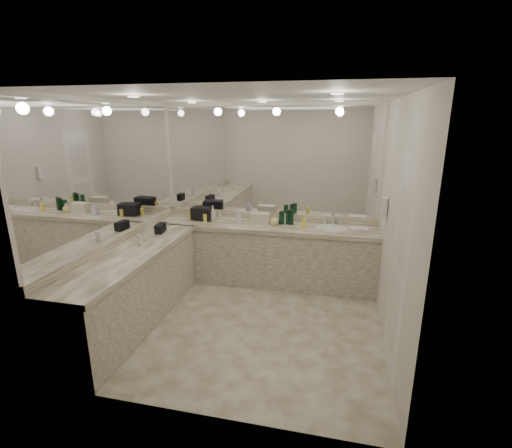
% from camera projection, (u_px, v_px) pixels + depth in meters
% --- Properties ---
extents(floor, '(3.20, 3.20, 0.00)m').
position_uv_depth(floor, '(245.00, 322.00, 4.50)').
color(floor, beige).
rests_on(floor, ground).
extents(ceiling, '(3.20, 3.20, 0.00)m').
position_uv_depth(ceiling, '(243.00, 96.00, 3.78)').
color(ceiling, white).
rests_on(ceiling, floor).
extents(wall_back, '(3.20, 0.02, 2.60)m').
position_uv_depth(wall_back, '(269.00, 193.00, 5.55)').
color(wall_back, beige).
rests_on(wall_back, floor).
extents(wall_left, '(0.02, 3.00, 2.60)m').
position_uv_depth(wall_left, '(117.00, 211.00, 4.48)').
color(wall_left, beige).
rests_on(wall_left, floor).
extents(wall_right, '(0.02, 3.00, 2.60)m').
position_uv_depth(wall_right, '(395.00, 228.00, 3.80)').
color(wall_right, beige).
rests_on(wall_right, floor).
extents(vanity_back_base, '(3.20, 0.60, 0.84)m').
position_uv_depth(vanity_back_base, '(265.00, 255.00, 5.51)').
color(vanity_back_base, beige).
rests_on(vanity_back_base, floor).
extents(vanity_back_top, '(3.20, 0.64, 0.06)m').
position_uv_depth(vanity_back_top, '(265.00, 226.00, 5.37)').
color(vanity_back_top, beige).
rests_on(vanity_back_top, vanity_back_base).
extents(vanity_left_base, '(0.60, 2.40, 0.84)m').
position_uv_depth(vanity_left_base, '(132.00, 291.00, 4.38)').
color(vanity_left_base, beige).
rests_on(vanity_left_base, floor).
extents(vanity_left_top, '(0.64, 2.42, 0.06)m').
position_uv_depth(vanity_left_top, '(130.00, 255.00, 4.25)').
color(vanity_left_top, beige).
rests_on(vanity_left_top, vanity_left_base).
extents(backsplash_back, '(3.20, 0.04, 0.10)m').
position_uv_depth(backsplash_back, '(269.00, 216.00, 5.62)').
color(backsplash_back, beige).
rests_on(backsplash_back, vanity_back_top).
extents(backsplash_left, '(0.04, 3.00, 0.10)m').
position_uv_depth(backsplash_left, '(121.00, 239.00, 4.57)').
color(backsplash_left, beige).
rests_on(backsplash_left, vanity_left_top).
extents(mirror_back, '(3.12, 0.01, 1.55)m').
position_uv_depth(mirror_back, '(270.00, 161.00, 5.40)').
color(mirror_back, white).
rests_on(mirror_back, wall_back).
extents(mirror_left, '(0.01, 2.92, 1.55)m').
position_uv_depth(mirror_left, '(113.00, 172.00, 4.35)').
color(mirror_left, white).
rests_on(mirror_left, wall_left).
extents(sink, '(0.44, 0.44, 0.03)m').
position_uv_depth(sink, '(332.00, 229.00, 5.17)').
color(sink, white).
rests_on(sink, vanity_back_top).
extents(faucet, '(0.24, 0.16, 0.14)m').
position_uv_depth(faucet, '(333.00, 220.00, 5.35)').
color(faucet, silver).
rests_on(faucet, vanity_back_top).
extents(wall_phone, '(0.06, 0.10, 0.24)m').
position_uv_depth(wall_phone, '(384.00, 207.00, 4.45)').
color(wall_phone, white).
rests_on(wall_phone, wall_right).
extents(door, '(0.02, 0.82, 2.10)m').
position_uv_depth(door, '(398.00, 269.00, 3.40)').
color(door, white).
rests_on(door, wall_right).
extents(black_toiletry_bag, '(0.33, 0.23, 0.18)m').
position_uv_depth(black_toiletry_bag, '(203.00, 214.00, 5.59)').
color(black_toiletry_bag, black).
rests_on(black_toiletry_bag, vanity_back_top).
extents(black_bag_spill, '(0.12, 0.22, 0.11)m').
position_uv_depth(black_bag_spill, '(160.00, 228.00, 4.98)').
color(black_bag_spill, black).
rests_on(black_bag_spill, vanity_left_top).
extents(cream_cosmetic_case, '(0.28, 0.18, 0.16)m').
position_uv_depth(cream_cosmetic_case, '(260.00, 218.00, 5.41)').
color(cream_cosmetic_case, beige).
rests_on(cream_cosmetic_case, vanity_back_top).
extents(hand_towel, '(0.27, 0.20, 0.04)m').
position_uv_depth(hand_towel, '(359.00, 229.00, 5.05)').
color(hand_towel, white).
rests_on(hand_towel, vanity_back_top).
extents(lotion_left, '(0.05, 0.05, 0.13)m').
position_uv_depth(lotion_left, '(140.00, 240.00, 4.47)').
color(lotion_left, white).
rests_on(lotion_left, vanity_left_top).
extents(soap_bottle_a, '(0.09, 0.09, 0.23)m').
position_uv_depth(soap_bottle_a, '(213.00, 213.00, 5.53)').
color(soap_bottle_a, beige).
rests_on(soap_bottle_a, vanity_back_top).
extents(soap_bottle_b, '(0.09, 0.09, 0.18)m').
position_uv_depth(soap_bottle_b, '(238.00, 217.00, 5.41)').
color(soap_bottle_b, silver).
rests_on(soap_bottle_b, vanity_back_top).
extents(soap_bottle_c, '(0.15, 0.15, 0.15)m').
position_uv_depth(soap_bottle_c, '(275.00, 220.00, 5.31)').
color(soap_bottle_c, '#EDD787').
rests_on(soap_bottle_c, vanity_back_top).
extents(green_bottle_0, '(0.07, 0.07, 0.22)m').
position_uv_depth(green_bottle_0, '(291.00, 217.00, 5.35)').
color(green_bottle_0, '#144D2F').
rests_on(green_bottle_0, vanity_back_top).
extents(green_bottle_1, '(0.07, 0.07, 0.18)m').
position_uv_depth(green_bottle_1, '(282.00, 218.00, 5.36)').
color(green_bottle_1, '#144D2F').
rests_on(green_bottle_1, vanity_back_top).
extents(green_bottle_2, '(0.06, 0.06, 0.20)m').
position_uv_depth(green_bottle_2, '(288.00, 217.00, 5.36)').
color(green_bottle_2, '#144D2F').
rests_on(green_bottle_2, vanity_back_top).
extents(amenity_bottle_0, '(0.05, 0.05, 0.07)m').
position_uv_depth(amenity_bottle_0, '(277.00, 222.00, 5.37)').
color(amenity_bottle_0, '#3F3F4C').
rests_on(amenity_bottle_0, vanity_back_top).
extents(amenity_bottle_1, '(0.06, 0.06, 0.12)m').
position_uv_depth(amenity_bottle_1, '(205.00, 218.00, 5.48)').
color(amenity_bottle_1, '#F2D84C').
rests_on(amenity_bottle_1, vanity_back_top).
extents(amenity_bottle_2, '(0.04, 0.04, 0.07)m').
position_uv_depth(amenity_bottle_2, '(220.00, 217.00, 5.65)').
color(amenity_bottle_2, silver).
rests_on(amenity_bottle_2, vanity_back_top).
extents(amenity_bottle_3, '(0.06, 0.06, 0.13)m').
position_uv_depth(amenity_bottle_3, '(190.00, 215.00, 5.66)').
color(amenity_bottle_3, '#F2D84C').
rests_on(amenity_bottle_3, vanity_back_top).
extents(amenity_bottle_4, '(0.06, 0.06, 0.14)m').
position_uv_depth(amenity_bottle_4, '(304.00, 223.00, 5.18)').
color(amenity_bottle_4, '#F2D84C').
rests_on(amenity_bottle_4, vanity_back_top).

